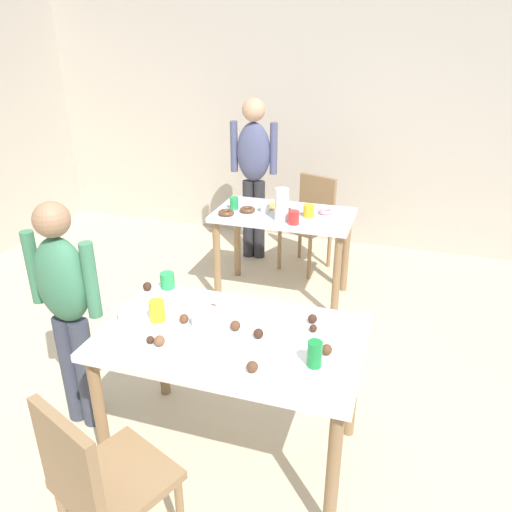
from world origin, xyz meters
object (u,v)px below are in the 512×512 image
at_px(dining_table_near, 232,351).
at_px(chair_near_table, 99,479).
at_px(mixing_bowl, 208,319).
at_px(chair_far_table, 310,217).
at_px(pitcher_far, 282,205).
at_px(person_adult_far, 254,166).
at_px(soda_can, 315,354).
at_px(dining_table_far, 283,227).
at_px(person_girl_near, 66,301).

bearing_deg(dining_table_near, chair_near_table, -110.17).
bearing_deg(chair_near_table, mixing_bowl, 80.12).
relative_size(chair_far_table, pitcher_far, 3.44).
relative_size(person_adult_far, soda_can, 12.70).
height_order(dining_table_far, mixing_bowl, mixing_bowl).
height_order(dining_table_far, person_adult_far, person_adult_far).
bearing_deg(person_girl_near, soda_can, -4.07).
bearing_deg(pitcher_far, dining_table_near, -83.61).
height_order(person_girl_near, soda_can, person_girl_near).
relative_size(dining_table_near, person_girl_near, 0.95).
height_order(dining_table_far, person_girl_near, person_girl_near).
distance_m(chair_near_table, pitcher_far, 2.41).
relative_size(chair_near_table, person_adult_far, 0.56).
xyz_separation_m(chair_near_table, chair_far_table, (0.16, 3.21, 0.00)).
relative_size(chair_near_table, person_girl_near, 0.65).
distance_m(dining_table_far, chair_near_table, 2.55).
xyz_separation_m(dining_table_near, mixing_bowl, (-0.14, 0.05, 0.13)).
distance_m(dining_table_near, person_adult_far, 2.61).
relative_size(chair_far_table, soda_can, 7.13).
height_order(dining_table_near, soda_can, soda_can).
distance_m(chair_far_table, person_adult_far, 0.72).
bearing_deg(pitcher_far, soda_can, -70.59).
relative_size(person_girl_near, pitcher_far, 5.31).
bearing_deg(pitcher_far, chair_far_table, 85.58).
bearing_deg(chair_far_table, chair_near_table, -92.86).
bearing_deg(soda_can, mixing_bowl, 163.39).
bearing_deg(chair_far_table, dining_table_near, -87.27).
xyz_separation_m(mixing_bowl, pitcher_far, (-0.04, 1.58, 0.10)).
distance_m(chair_near_table, mixing_bowl, 0.86).
distance_m(chair_far_table, pitcher_far, 0.92).
bearing_deg(person_adult_far, chair_near_table, -82.77).
xyz_separation_m(dining_table_far, person_adult_far, (-0.48, 0.70, 0.30)).
height_order(dining_table_near, person_girl_near, person_girl_near).
relative_size(dining_table_near, dining_table_far, 1.15).
relative_size(chair_far_table, mixing_bowl, 5.21).
relative_size(chair_near_table, chair_far_table, 1.00).
bearing_deg(dining_table_near, soda_can, -15.96).
height_order(dining_table_far, chair_near_table, chair_near_table).
height_order(chair_near_table, chair_far_table, same).
bearing_deg(chair_near_table, chair_far_table, 87.14).
distance_m(dining_table_far, mixing_bowl, 1.76).
bearing_deg(chair_near_table, person_girl_near, 131.29).
relative_size(mixing_bowl, pitcher_far, 0.66).
xyz_separation_m(dining_table_far, soda_can, (0.64, -1.92, 0.18)).
bearing_deg(mixing_bowl, chair_far_table, 89.51).
height_order(chair_far_table, pitcher_far, pitcher_far).
relative_size(dining_table_near, soda_can, 10.41).
relative_size(person_girl_near, soda_can, 10.98).
relative_size(chair_near_table, mixing_bowl, 5.21).
relative_size(dining_table_near, person_adult_far, 0.82).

